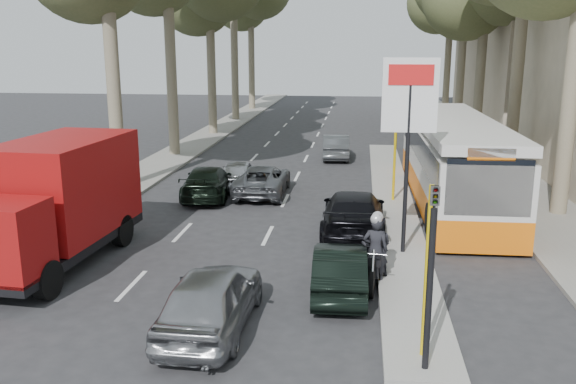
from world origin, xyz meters
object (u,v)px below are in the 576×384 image
red_truck (55,200)px  motorcycle (376,250)px  silver_hatchback (211,298)px  city_bus (453,159)px  dark_hatchback (340,269)px

red_truck → motorcycle: bearing=1.0°
silver_hatchback → motorcycle: motorcycle is taller
silver_hatchback → motorcycle: size_ratio=1.86×
city_bus → motorcycle: city_bus is taller
red_truck → city_bus: 14.20m
silver_hatchback → red_truck: (-5.19, 3.49, 1.09)m
red_truck → motorcycle: size_ratio=2.93×
silver_hatchback → red_truck: red_truck is taller
silver_hatchback → motorcycle: bearing=-137.5°
city_bus → motorcycle: size_ratio=5.60×
dark_hatchback → motorcycle: 1.19m
dark_hatchback → red_truck: red_truck is taller
city_bus → dark_hatchback: bearing=-114.0°
dark_hatchback → city_bus: 10.00m
red_truck → dark_hatchback: bearing=-4.8°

